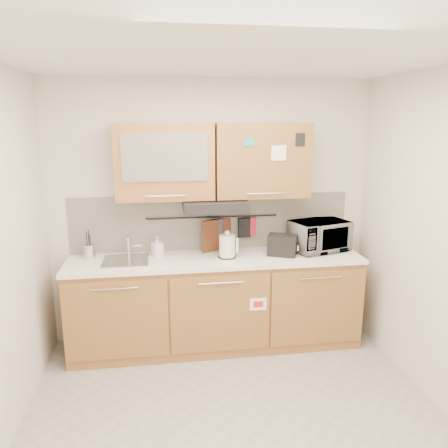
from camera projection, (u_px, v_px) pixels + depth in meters
name	position (u px, v px, depth m)	size (l,w,h in m)	color
floor	(237.00, 423.00, 3.26)	(3.20, 3.20, 0.00)	#9E9993
ceiling	(240.00, 53.00, 2.66)	(3.20, 3.20, 0.00)	white
wall_back	(212.00, 212.00, 4.40)	(3.20, 3.20, 0.00)	silver
base_cabinet	(216.00, 307.00, 4.31)	(2.80, 0.64, 0.88)	#A9683C
countertop	(216.00, 259.00, 4.19)	(2.82, 0.62, 0.04)	white
backsplash	(212.00, 222.00, 4.41)	(2.80, 0.02, 0.56)	silver
upper_cabinets	(213.00, 161.00, 4.11)	(1.82, 0.37, 0.70)	#A9683C
range_hood	(215.00, 205.00, 4.13)	(0.60, 0.46, 0.10)	black
sink	(126.00, 260.00, 4.09)	(0.42, 0.40, 0.26)	silver
utensil_rail	(213.00, 217.00, 4.36)	(0.02, 0.02, 1.30)	black
utensil_crock	(89.00, 251.00, 4.14)	(0.14, 0.14, 0.28)	silver
kettle	(227.00, 247.00, 4.16)	(0.20, 0.18, 0.27)	silver
toaster	(282.00, 245.00, 4.23)	(0.31, 0.26, 0.21)	black
microwave	(319.00, 236.00, 4.39)	(0.55, 0.37, 0.30)	#999999
soap_bottle	(157.00, 246.00, 4.20)	(0.09, 0.09, 0.20)	#999999
cutting_board	(219.00, 242.00, 4.42)	(0.39, 0.03, 0.48)	brown
oven_mitt	(216.00, 229.00, 4.38)	(0.12, 0.03, 0.19)	#1E4A89
dark_pouch	(245.00, 228.00, 4.42)	(0.13, 0.04, 0.20)	black
pot_holder	(249.00, 227.00, 4.43)	(0.14, 0.02, 0.18)	#AB1628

